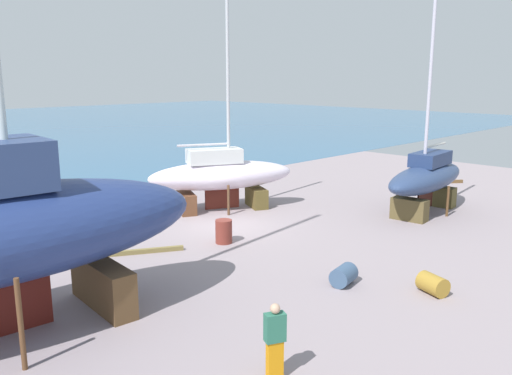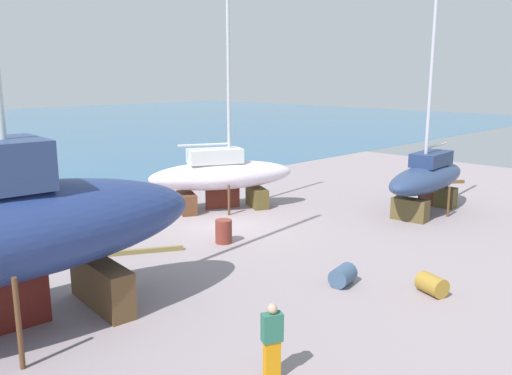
# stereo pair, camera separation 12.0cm
# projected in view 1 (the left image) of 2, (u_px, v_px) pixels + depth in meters

# --- Properties ---
(ground_plane) EXTENTS (48.33, 48.33, 0.00)m
(ground_plane) POSITION_uv_depth(u_px,v_px,m) (279.00, 242.00, 20.49)
(ground_plane) COLOR gray
(sailboat_mid_port) EXTENTS (7.08, 2.59, 10.36)m
(sailboat_mid_port) POSITION_uv_depth(u_px,v_px,m) (427.00, 178.00, 24.68)
(sailboat_mid_port) COLOR brown
(sailboat_mid_port) RESTS_ON ground
(sailboat_large_starboard) EXTENTS (7.26, 4.82, 10.59)m
(sailboat_large_starboard) POSITION_uv_depth(u_px,v_px,m) (221.00, 175.00, 25.18)
(sailboat_large_starboard) COLOR brown
(sailboat_large_starboard) RESTS_ON ground
(worker) EXTENTS (0.50, 0.40, 1.72)m
(worker) POSITION_uv_depth(u_px,v_px,m) (275.00, 340.00, 11.07)
(worker) COLOR orange
(worker) RESTS_ON ground
(barrel_tipped_center) EXTENTS (0.96, 0.77, 0.62)m
(barrel_tipped_center) POSITION_uv_depth(u_px,v_px,m) (344.00, 275.00, 16.25)
(barrel_tipped_center) COLOR #3B5474
(barrel_tipped_center) RESTS_ON ground
(barrel_tipped_left) EXTENTS (0.84, 0.98, 0.60)m
(barrel_tipped_left) POSITION_uv_depth(u_px,v_px,m) (433.00, 284.00, 15.58)
(barrel_tipped_left) COLOR olive
(barrel_tipped_left) RESTS_ON ground
(barrel_by_slipway) EXTENTS (0.92, 0.92, 0.92)m
(barrel_by_slipway) POSITION_uv_depth(u_px,v_px,m) (224.00, 231.00, 20.34)
(barrel_by_slipway) COLOR maroon
(barrel_by_slipway) RESTS_ON ground
(timber_long_fore) EXTENTS (1.84, 1.44, 0.19)m
(timber_long_fore) POSITION_uv_depth(u_px,v_px,m) (446.00, 182.00, 31.82)
(timber_long_fore) COLOR brown
(timber_long_fore) RESTS_ON ground
(timber_long_aft) EXTENTS (2.84, 1.66, 0.17)m
(timber_long_aft) POSITION_uv_depth(u_px,v_px,m) (140.00, 251.00, 19.15)
(timber_long_aft) COLOR olive
(timber_long_aft) RESTS_ON ground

